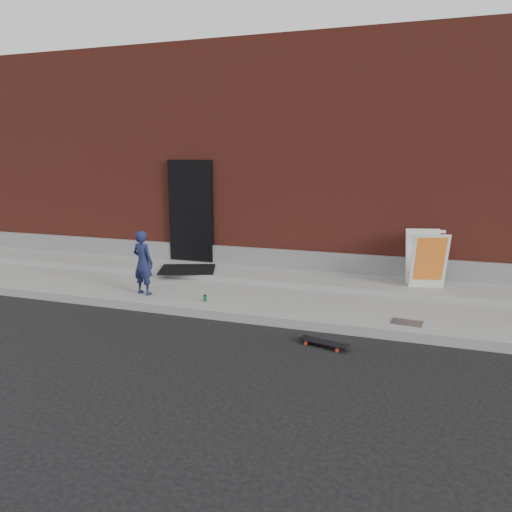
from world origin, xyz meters
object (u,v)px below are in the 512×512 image
at_px(skateboard, 324,343).
at_px(soda_can, 205,298).
at_px(child, 143,263).
at_px(pizza_sign, 426,258).

distance_m(skateboard, soda_can, 2.50).
bearing_deg(child, pizza_sign, -147.84).
distance_m(child, soda_can, 1.35).
relative_size(skateboard, soda_can, 6.53).
bearing_deg(child, skateboard, 174.04).
distance_m(child, skateboard, 3.75).
xyz_separation_m(skateboard, pizza_sign, (1.28, 2.93, 0.71)).
bearing_deg(pizza_sign, child, -159.09).
distance_m(pizza_sign, soda_can, 4.08).
bearing_deg(skateboard, child, 162.78).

